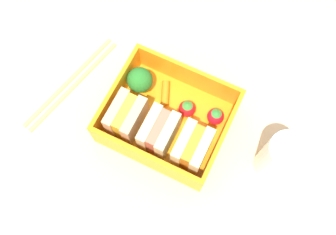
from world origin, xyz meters
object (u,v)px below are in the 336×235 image
at_px(carrot_stick_far_left, 165,93).
at_px(chopstick_pair, 71,83).
at_px(strawberry_left, 216,116).
at_px(sandwich_center, 127,117).
at_px(broccoli_floret, 140,80).
at_px(sandwich_center_left, 159,132).
at_px(strawberry_far_left, 187,109).
at_px(sandwich_left, 192,148).
at_px(drinking_glass, 279,158).

height_order(carrot_stick_far_left, chopstick_pair, carrot_stick_far_left).
distance_m(carrot_stick_far_left, chopstick_pair, 0.15).
relative_size(strawberry_left, chopstick_pair, 0.16).
distance_m(sandwich_center, broccoli_floret, 0.06).
xyz_separation_m(sandwich_center_left, carrot_stick_far_left, (0.02, -0.06, -0.02)).
bearing_deg(chopstick_pair, sandwich_center, 169.29).
height_order(strawberry_left, strawberry_far_left, same).
distance_m(strawberry_left, broccoli_floret, 0.12).
bearing_deg(chopstick_pair, sandwich_center_left, 172.55).
bearing_deg(sandwich_left, strawberry_far_left, -59.13).
bearing_deg(strawberry_far_left, sandwich_left, 120.87).
height_order(carrot_stick_far_left, drinking_glass, drinking_glass).
bearing_deg(carrot_stick_far_left, strawberry_far_left, 165.12).
distance_m(sandwich_left, strawberry_left, 0.06).
distance_m(strawberry_far_left, carrot_stick_far_left, 0.04).
xyz_separation_m(strawberry_far_left, carrot_stick_far_left, (0.04, -0.01, -0.01)).
bearing_deg(sandwich_center, sandwich_left, 180.00).
bearing_deg(carrot_stick_far_left, broccoli_floret, 9.58).
bearing_deg(strawberry_far_left, sandwich_center, 37.63).
relative_size(sandwich_center, strawberry_left, 1.85).
bearing_deg(sandwich_left, drinking_glass, -162.25).
height_order(sandwich_center, strawberry_left, sandwich_center).
height_order(sandwich_center_left, chopstick_pair, sandwich_center_left).
bearing_deg(strawberry_far_left, chopstick_pair, 9.93).
bearing_deg(carrot_stick_far_left, strawberry_left, 177.49).
relative_size(sandwich_left, strawberry_far_left, 1.83).
height_order(sandwich_left, carrot_stick_far_left, sandwich_left).
xyz_separation_m(sandwich_center, chopstick_pair, (0.11, -0.02, -0.04)).
height_order(strawberry_left, drinking_glass, drinking_glass).
relative_size(sandwich_center_left, drinking_glass, 0.61).
height_order(sandwich_left, strawberry_left, sandwich_left).
bearing_deg(sandwich_center_left, carrot_stick_far_left, -71.10).
bearing_deg(broccoli_floret, drinking_glass, 174.14).
distance_m(sandwich_center_left, drinking_glass, 0.17).
bearing_deg(sandwich_left, chopstick_pair, -5.71).
height_order(sandwich_left, sandwich_center_left, same).
bearing_deg(broccoli_floret, strawberry_far_left, 176.76).
distance_m(sandwich_center, drinking_glass, 0.22).
bearing_deg(sandwich_center, chopstick_pair, -10.71).
bearing_deg(drinking_glass, broccoli_floret, -5.86).
bearing_deg(strawberry_left, carrot_stick_far_left, -2.51).
height_order(sandwich_center_left, broccoli_floret, sandwich_center_left).
relative_size(carrot_stick_far_left, drinking_glass, 0.41).
xyz_separation_m(sandwich_center, strawberry_left, (-0.11, -0.06, -0.01)).
relative_size(sandwich_left, chopstick_pair, 0.30).
bearing_deg(sandwich_center_left, chopstick_pair, -7.45).
xyz_separation_m(sandwich_left, strawberry_left, (-0.01, -0.06, -0.01)).
relative_size(strawberry_far_left, broccoli_floret, 0.65).
relative_size(sandwich_center, drinking_glass, 0.61).
height_order(sandwich_left, drinking_glass, drinking_glass).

